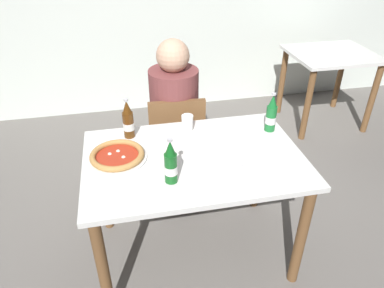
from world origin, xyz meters
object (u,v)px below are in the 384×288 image
Objects in this scene: dining_table_background at (329,68)px; paper_cup at (187,122)px; beer_bottle_center at (271,115)px; napkin_with_cutlery at (227,159)px; dining_table_main at (194,173)px; diner_seated at (175,125)px; beer_bottle_left at (128,121)px; chair_behind_table at (176,140)px; pizza_margherita_near at (117,156)px; beer_bottle_right at (171,164)px.

paper_cup reaches higher than dining_table_background.
napkin_with_cutlery is at bearing -144.16° from beer_bottle_center.
diner_seated is (0.00, 0.66, -0.05)m from dining_table_main.
paper_cup is at bearing 2.04° from beer_bottle_left.
chair_behind_table is 0.70× the size of diner_seated.
napkin_with_cutlery is (-1.51, -1.51, 0.16)m from dining_table_background.
beer_bottle_center reaches higher than napkin_with_cutlery.
pizza_margherita_near is (-0.41, 0.06, 0.13)m from dining_table_main.
napkin_with_cutlery is (0.17, -0.72, 0.17)m from diner_seated.
dining_table_main is 5.30× the size of napkin_with_cutlery.
beer_bottle_right is at bearing -110.09° from paper_cup.
diner_seated is 1.51× the size of dining_table_background.
dining_table_background is at bearing 41.75° from beer_bottle_right.
chair_behind_table reaches higher than napkin_with_cutlery.
diner_seated is at bearing -91.12° from chair_behind_table.
beer_bottle_right is at bearing -43.94° from pizza_margherita_near.
beer_bottle_center reaches higher than pizza_margherita_near.
diner_seated reaches higher than dining_table_background.
beer_bottle_right is (-1.83, -1.64, 0.26)m from dining_table_background.
beer_bottle_right is (0.26, -0.25, 0.08)m from pizza_margherita_near.
napkin_with_cutlery is (0.17, -0.06, 0.12)m from dining_table_main.
beer_bottle_right is (0.18, -0.47, 0.00)m from beer_bottle_left.
chair_behind_table reaches higher than paper_cup.
paper_cup is at bearing -145.22° from dining_table_background.
dining_table_main is at bearing 50.45° from beer_bottle_right.
dining_table_main is at bearing 160.27° from napkin_with_cutlery.
pizza_margherita_near is at bearing -172.12° from beer_bottle_center.
napkin_with_cutlery is at bearing -34.68° from beer_bottle_left.
beer_bottle_center is at bearing -132.67° from dining_table_background.
beer_bottle_center reaches higher than chair_behind_table.
beer_bottle_left is 2.60× the size of paper_cup.
napkin_with_cutlery is at bearing -76.77° from diner_seated.
diner_seated reaches higher than dining_table_main.
beer_bottle_center is at bearing 20.03° from dining_table_main.
chair_behind_table is at bearing 44.37° from beer_bottle_left.
diner_seated reaches higher than pizza_margherita_near.
dining_table_background is 3.24× the size of beer_bottle_left.
diner_seated is 0.75m from beer_bottle_center.
beer_bottle_left and beer_bottle_center have the same top height.
napkin_with_cutlery is at bearing -11.77° from pizza_margherita_near.
dining_table_background is at bearing 33.61° from pizza_margherita_near.
chair_behind_table is 0.11m from diner_seated.
napkin_with_cutlery is 2.38× the size of paper_cup.
dining_table_main is 0.44m from pizza_margherita_near.
chair_behind_table is 3.75× the size of napkin_with_cutlery.
beer_bottle_right is (-0.16, -0.85, 0.27)m from diner_seated.
napkin_with_cutlery is (0.17, -0.67, 0.27)m from chair_behind_table.
chair_behind_table is 0.74m from napkin_with_cutlery.
napkin_with_cutlery is at bearing 21.15° from beer_bottle_right.
dining_table_main is at bearing -8.30° from pizza_margherita_near.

